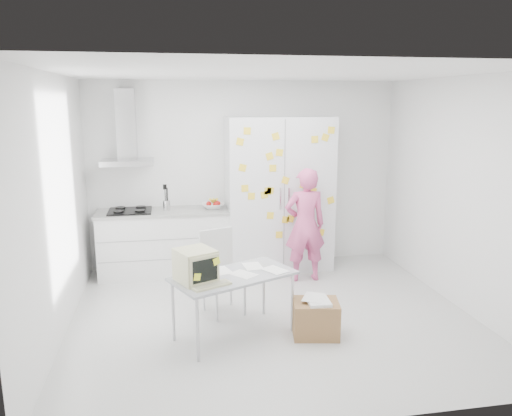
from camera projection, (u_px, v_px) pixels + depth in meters
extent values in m
cube|color=silver|center=(272.00, 317.00, 5.72)|extent=(4.50, 4.00, 0.02)
cube|color=white|center=(245.00, 175.00, 7.36)|extent=(4.50, 0.02, 2.70)
cube|color=white|center=(56.00, 208.00, 5.04)|extent=(0.02, 4.00, 2.70)
cube|color=white|center=(461.00, 194.00, 5.82)|extent=(0.02, 4.00, 2.70)
cube|color=white|center=(274.00, 73.00, 5.15)|extent=(4.50, 4.00, 0.02)
cube|color=white|center=(164.00, 243.00, 7.05)|extent=(1.80, 0.60, 0.88)
cube|color=gray|center=(164.00, 240.00, 6.73)|extent=(1.76, 0.01, 0.01)
cube|color=gray|center=(165.00, 260.00, 6.79)|extent=(1.76, 0.01, 0.01)
cube|color=#9E9E99|center=(163.00, 212.00, 6.95)|extent=(1.84, 0.63, 0.04)
cube|color=black|center=(130.00, 211.00, 6.87)|extent=(0.58, 0.50, 0.03)
cylinder|color=black|center=(119.00, 211.00, 6.73)|extent=(0.14, 0.14, 0.02)
cylinder|color=black|center=(140.00, 211.00, 6.77)|extent=(0.14, 0.14, 0.02)
cylinder|color=black|center=(120.00, 208.00, 6.96)|extent=(0.14, 0.14, 0.02)
cylinder|color=black|center=(141.00, 207.00, 7.00)|extent=(0.14, 0.14, 0.02)
cylinder|color=silver|center=(167.00, 205.00, 6.94)|extent=(0.10, 0.10, 0.14)
cylinder|color=black|center=(165.00, 198.00, 6.93)|extent=(0.01, 0.01, 0.30)
cylinder|color=black|center=(168.00, 198.00, 6.91)|extent=(0.01, 0.01, 0.30)
cylinder|color=black|center=(167.00, 198.00, 6.94)|extent=(0.01, 0.01, 0.30)
cube|color=black|center=(165.00, 187.00, 6.90)|extent=(0.05, 0.01, 0.07)
imported|color=white|center=(213.00, 206.00, 7.06)|extent=(0.31, 0.31, 0.08)
sphere|color=#B2140F|center=(209.00, 204.00, 7.07)|extent=(0.08, 0.08, 0.08)
sphere|color=#B2140F|center=(216.00, 205.00, 7.02)|extent=(0.08, 0.08, 0.08)
sphere|color=#B2140F|center=(218.00, 203.00, 7.11)|extent=(0.08, 0.08, 0.08)
cylinder|color=yellow|center=(212.00, 201.00, 7.06)|extent=(0.09, 0.17, 0.10)
cylinder|color=yellow|center=(213.00, 201.00, 7.07)|extent=(0.04, 0.17, 0.10)
cylinder|color=yellow|center=(215.00, 201.00, 7.07)|extent=(0.08, 0.17, 0.10)
cube|color=silver|center=(128.00, 162.00, 6.78)|extent=(0.70, 0.48, 0.07)
cube|color=silver|center=(126.00, 124.00, 6.79)|extent=(0.26, 0.24, 0.95)
cube|color=silver|center=(279.00, 194.00, 7.17)|extent=(1.50, 0.65, 2.20)
cube|color=slate|center=(284.00, 199.00, 6.86)|extent=(0.01, 0.01, 2.16)
cube|color=silver|center=(280.00, 199.00, 6.84)|extent=(0.02, 0.02, 0.30)
cube|color=silver|center=(289.00, 199.00, 6.86)|extent=(0.02, 0.02, 0.30)
cube|color=yellow|center=(315.00, 139.00, 6.76)|extent=(0.10, 0.00, 0.10)
cube|color=yellow|center=(325.00, 137.00, 6.78)|extent=(0.12, 0.00, 0.12)
cube|color=yellow|center=(331.00, 200.00, 6.98)|extent=(0.12, 0.00, 0.12)
cube|color=yellow|center=(268.00, 191.00, 6.79)|extent=(0.10, 0.00, 0.10)
cube|color=yellow|center=(285.00, 180.00, 6.80)|extent=(0.12, 0.00, 0.12)
cube|color=yellow|center=(310.00, 215.00, 6.97)|extent=(0.12, 0.00, 0.12)
cube|color=yellow|center=(270.00, 216.00, 6.87)|extent=(0.10, 0.00, 0.10)
cube|color=yellow|center=(276.00, 136.00, 6.65)|extent=(0.12, 0.00, 0.12)
cube|color=yellow|center=(291.00, 219.00, 6.93)|extent=(0.12, 0.00, 0.12)
cube|color=yellow|center=(313.00, 191.00, 6.91)|extent=(0.12, 0.00, 0.12)
cube|color=yellow|center=(304.00, 209.00, 6.94)|extent=(0.10, 0.00, 0.10)
cube|color=yellow|center=(270.00, 156.00, 6.70)|extent=(0.12, 0.00, 0.12)
cube|color=yellow|center=(251.00, 196.00, 6.77)|extent=(0.10, 0.00, 0.10)
cube|color=yellow|center=(245.00, 188.00, 6.73)|extent=(0.10, 0.00, 0.10)
cube|color=yellow|center=(240.00, 142.00, 6.58)|extent=(0.11, 0.00, 0.11)
cube|color=yellow|center=(279.00, 235.00, 6.95)|extent=(0.10, 0.00, 0.10)
cube|color=yellow|center=(270.00, 191.00, 6.80)|extent=(0.11, 0.00, 0.11)
cube|color=yellow|center=(321.00, 232.00, 7.06)|extent=(0.11, 0.00, 0.11)
cube|color=yellow|center=(331.00, 130.00, 6.77)|extent=(0.10, 0.00, 0.10)
cube|color=yellow|center=(273.00, 168.00, 6.74)|extent=(0.10, 0.00, 0.10)
cube|color=yellow|center=(264.00, 195.00, 6.79)|extent=(0.11, 0.00, 0.11)
cube|color=yellow|center=(296.00, 239.00, 7.01)|extent=(0.10, 0.00, 0.10)
cube|color=yellow|center=(247.00, 131.00, 6.57)|extent=(0.10, 0.00, 0.10)
cube|color=yellow|center=(243.00, 168.00, 6.66)|extent=(0.12, 0.00, 0.12)
cube|color=yellow|center=(305.00, 221.00, 6.98)|extent=(0.11, 0.00, 0.11)
cube|color=yellow|center=(279.00, 153.00, 6.71)|extent=(0.11, 0.00, 0.11)
cube|color=yellow|center=(303.00, 185.00, 6.86)|extent=(0.11, 0.00, 0.11)
cube|color=yellow|center=(285.00, 220.00, 6.92)|extent=(0.11, 0.00, 0.11)
imported|color=#D9548D|center=(305.00, 225.00, 6.73)|extent=(0.57, 0.38, 1.55)
cube|color=#A5A8B0|center=(234.00, 276.00, 5.11)|extent=(1.39, 1.09, 0.03)
cylinder|color=#BBBAC0|center=(198.00, 330.00, 4.66)|extent=(0.04, 0.04, 0.64)
cylinder|color=#BBBAC0|center=(292.00, 302.00, 5.29)|extent=(0.04, 0.04, 0.64)
cylinder|color=#BBBAC0|center=(173.00, 311.00, 5.07)|extent=(0.04, 0.04, 0.64)
cylinder|color=#BBBAC0|center=(264.00, 288.00, 5.71)|extent=(0.04, 0.04, 0.64)
cube|color=beige|center=(195.00, 265.00, 4.91)|extent=(0.46, 0.46, 0.32)
cube|color=beige|center=(205.00, 270.00, 4.76)|extent=(0.30, 0.15, 0.28)
cube|color=black|center=(205.00, 271.00, 4.75)|extent=(0.24, 0.12, 0.22)
cube|color=#F6FF2E|center=(197.00, 277.00, 4.71)|extent=(0.08, 0.04, 0.08)
cube|color=#F6FF2E|center=(217.00, 261.00, 4.80)|extent=(0.08, 0.04, 0.08)
cube|color=beige|center=(211.00, 286.00, 4.78)|extent=(0.41, 0.29, 0.02)
cube|color=gray|center=(211.00, 284.00, 4.77)|extent=(0.36, 0.24, 0.01)
cube|color=white|center=(243.00, 274.00, 5.12)|extent=(0.31, 0.32, 0.00)
cube|color=white|center=(253.00, 266.00, 5.37)|extent=(0.21, 0.28, 0.00)
cube|color=white|center=(275.00, 270.00, 5.24)|extent=(0.30, 0.32, 0.00)
cube|color=white|center=(221.00, 271.00, 5.22)|extent=(0.25, 0.31, 0.00)
cube|color=silver|center=(224.00, 275.00, 5.70)|extent=(0.56, 0.56, 0.04)
cube|color=silver|center=(216.00, 249.00, 5.82)|extent=(0.40, 0.17, 0.48)
cylinder|color=silver|center=(217.00, 303.00, 5.52)|extent=(0.04, 0.04, 0.45)
cylinder|color=silver|center=(245.00, 297.00, 5.69)|extent=(0.04, 0.04, 0.45)
cylinder|color=silver|center=(204.00, 293.00, 5.82)|extent=(0.04, 0.04, 0.45)
cylinder|color=silver|center=(231.00, 287.00, 5.99)|extent=(0.04, 0.04, 0.45)
cube|color=olive|center=(316.00, 319.00, 5.21)|extent=(0.53, 0.45, 0.37)
cube|color=silver|center=(318.00, 301.00, 5.15)|extent=(0.24, 0.31, 0.03)
cube|color=silver|center=(313.00, 297.00, 5.20)|extent=(0.30, 0.34, 0.00)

